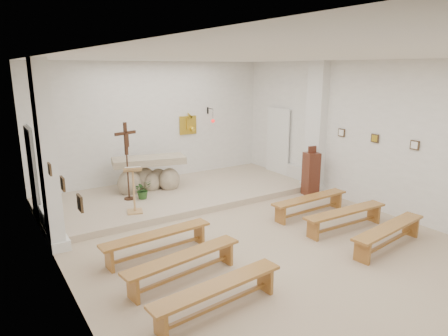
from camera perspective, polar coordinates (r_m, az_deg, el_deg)
ground at (r=7.93m, az=5.33°, el=-10.70°), size 7.00×10.00×0.00m
wall_left at (r=5.93m, az=-21.89°, el=-2.30°), size 0.02×10.00×3.50m
wall_right at (r=9.89m, az=21.76°, el=3.98°), size 0.02×10.00×3.50m
wall_back at (r=11.64m, az=-9.85°, el=6.16°), size 7.00×0.02×3.50m
ceiling at (r=7.20m, az=5.99°, el=15.39°), size 7.00×10.00×0.02m
sanctuary_platform at (r=10.68m, az=-6.31°, el=-3.66°), size 6.98×3.00×0.15m
pilaster_left at (r=7.87m, az=-23.94°, el=1.37°), size 0.26×0.55×3.50m
pilaster_right at (r=11.07m, az=12.98°, el=5.61°), size 0.26×0.55×3.50m
gold_wall_relief at (r=12.07m, az=-5.16°, el=6.12°), size 0.55×0.04×0.55m
sanctuary_lamp at (r=12.17m, az=-1.68°, el=6.99°), size 0.11×0.36×0.44m
station_frame_left_front at (r=5.19m, az=-19.88°, el=-4.74°), size 0.03×0.20×0.20m
station_frame_left_mid at (r=6.13m, az=-22.06°, el=-2.09°), size 0.03×0.20×0.20m
station_frame_left_rear at (r=7.09m, az=-23.64°, el=-0.15°), size 0.03×0.20×0.20m
station_frame_right_front at (r=9.45m, az=25.59°, el=2.97°), size 0.03×0.20×0.20m
station_frame_right_mid at (r=9.99m, az=20.75°, el=3.99°), size 0.03×0.20×0.20m
station_frame_right_rear at (r=10.61m, az=16.44°, el=4.87°), size 0.03×0.20×0.20m
radiator_left at (r=8.93m, az=-24.11°, el=-7.14°), size 0.10×0.85×0.52m
radiator_right at (r=11.89m, az=10.39°, el=-0.97°), size 0.10×0.85×0.52m
altar at (r=10.82m, az=-10.70°, el=-1.12°), size 1.99×1.13×0.97m
lectern at (r=9.10m, az=-12.77°, el=-3.00°), size 0.47×0.42×1.10m
crucifix_stand at (r=9.93m, az=-13.71°, el=1.72°), size 0.57×0.25×1.92m
potted_plant at (r=10.13m, az=-11.53°, el=-3.04°), size 0.47×0.43×0.46m
donation_pedestal at (r=10.88m, az=12.31°, el=-0.77°), size 0.42×0.42×1.33m
bench_left_front at (r=7.40m, az=-9.52°, el=-9.92°), size 2.10×0.47×0.44m
bench_right_front at (r=9.42m, az=12.17°, el=-4.71°), size 2.09×0.37×0.44m
bench_left_second at (r=6.55m, az=-5.80°, el=-13.14°), size 2.11×0.62×0.44m
bench_right_second at (r=8.77m, az=16.95°, el=-6.46°), size 2.09×0.40×0.44m
bench_left_third at (r=5.76m, az=-0.87°, el=-17.19°), size 2.10×0.51×0.44m
bench_right_third at (r=8.20m, az=22.50°, el=-8.41°), size 2.11×0.60×0.44m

